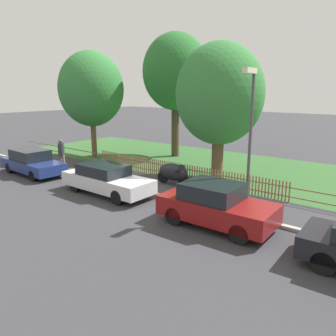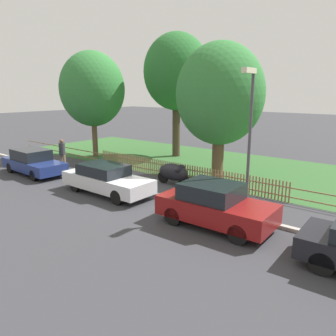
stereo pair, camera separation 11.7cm
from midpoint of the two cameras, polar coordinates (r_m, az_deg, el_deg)
The scene contains 13 objects.
ground_plane at distance 15.12m, azimuth -4.71°, elevation -4.27°, with size 120.00×120.00×0.00m, color #38383D.
kerb_stone at distance 15.17m, azimuth -4.46°, elevation -3.96°, with size 30.08×0.20×0.12m, color #B2ADA3.
grass_strip at distance 20.83m, azimuth 9.20°, elevation 0.53°, with size 30.08×8.92×0.01m, color #33602D.
park_fence at distance 17.10m, azimuth 1.83°, elevation -0.58°, with size 30.08×0.05×0.90m.
parked_car_silver_hatchback at distance 19.71m, azimuth -22.28°, elevation 0.99°, with size 4.40×1.80×1.38m.
parked_car_black_saloon at distance 14.97m, azimuth -10.47°, elevation -1.88°, with size 4.55×1.64×1.34m.
parked_car_navy_estate at distance 11.36m, azimuth 8.44°, elevation -6.38°, with size 3.98×1.88×1.50m.
covered_motorcycle at distance 16.04m, azimuth 1.27°, elevation -0.74°, with size 1.87×0.76×1.08m.
tree_nearest_kerb at distance 23.35m, azimuth -12.89°, elevation 13.23°, with size 4.37×4.37×7.18m.
tree_behind_motorcycle at distance 23.01m, azimuth 1.66°, elevation 16.29°, with size 4.47×4.47×8.36m.
tree_mid_park at distance 16.92m, azimuth 9.25°, elevation 12.50°, with size 4.41×4.41×6.93m.
pedestrian_near_fence at distance 20.27m, azimuth -17.78°, elevation 2.63°, with size 0.42×0.41×1.80m.
street_lamp at distance 11.97m, azimuth 14.22°, elevation 7.24°, with size 0.20×0.79×5.30m.
Camera 2 is at (10.00, -10.39, 4.56)m, focal length 35.00 mm.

